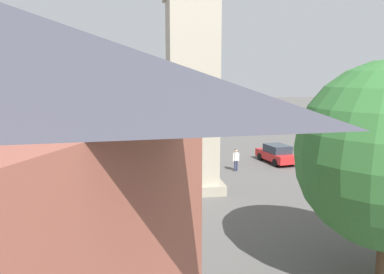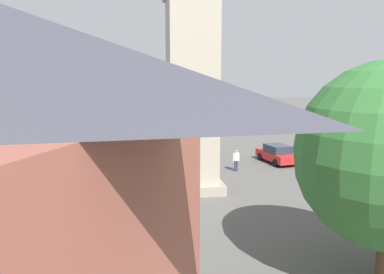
% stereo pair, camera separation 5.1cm
% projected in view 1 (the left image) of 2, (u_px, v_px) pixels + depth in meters
% --- Properties ---
extents(ground_plane, '(200.00, 200.00, 0.00)m').
position_uv_depth(ground_plane, '(192.00, 189.00, 24.28)').
color(ground_plane, '#565451').
extents(car_blue_kerb, '(2.32, 4.34, 1.53)m').
position_uv_depth(car_blue_kerb, '(53.00, 154.00, 31.26)').
color(car_blue_kerb, '#236B38').
rests_on(car_blue_kerb, ground).
extents(car_silver_kerb, '(4.35, 2.37, 1.53)m').
position_uv_depth(car_silver_kerb, '(164.00, 147.00, 34.56)').
color(car_silver_kerb, black).
rests_on(car_silver_kerb, ground).
extents(car_red_corner, '(2.37, 4.36, 1.53)m').
position_uv_depth(car_red_corner, '(276.00, 154.00, 31.44)').
color(car_red_corner, red).
rests_on(car_red_corner, ground).
extents(car_white_side, '(2.14, 4.29, 1.53)m').
position_uv_depth(car_white_side, '(17.00, 205.00, 18.92)').
color(car_white_side, white).
rests_on(car_white_side, ground).
extents(car_black_far, '(4.37, 2.42, 1.53)m').
position_uv_depth(car_black_far, '(53.00, 178.00, 24.00)').
color(car_black_far, black).
rests_on(car_black_far, ground).
extents(pedestrian, '(0.54, 0.31, 1.69)m').
position_uv_depth(pedestrian, '(236.00, 158.00, 28.67)').
color(pedestrian, '#2D3351').
rests_on(pedestrian, ground).
extents(road_sign, '(0.60, 0.07, 2.80)m').
position_uv_depth(road_sign, '(199.00, 141.00, 30.98)').
color(road_sign, gray).
rests_on(road_sign, ground).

